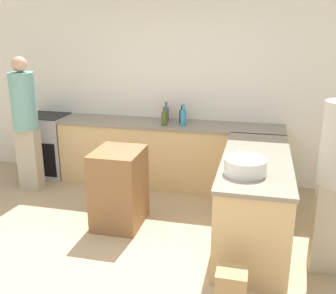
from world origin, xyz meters
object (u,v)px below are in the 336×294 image
wine_bottle_dark (182,116)px  mixing_bowl (245,166)px  hot_sauce_bottle (166,113)px  person_by_range (25,120)px  olive_oil_bottle (164,118)px  dish_soap_bottle (183,117)px  water_bottle_blue (167,114)px  range_oven (49,145)px  island_table (119,188)px  paper_bag (231,293)px

wine_bottle_dark → mixing_bowl: bearing=-62.3°
hot_sauce_bottle → person_by_range: 1.90m
olive_oil_bottle → dish_soap_bottle: bearing=10.1°
water_bottle_blue → hot_sauce_bottle: water_bottle_blue is taller
water_bottle_blue → person_by_range: (-1.76, -0.68, -0.02)m
dish_soap_bottle → range_oven: bearing=177.5°
olive_oil_bottle → water_bottle_blue: bearing=95.4°
range_oven → dish_soap_bottle: dish_soap_bottle is taller
mixing_bowl → water_bottle_blue: bearing=123.1°
range_oven → island_table: bearing=-38.6°
island_table → wine_bottle_dark: size_ratio=3.73×
range_oven → water_bottle_blue: water_bottle_blue is taller
range_oven → mixing_bowl: 3.49m
olive_oil_bottle → paper_bag: olive_oil_bottle is taller
paper_bag → wine_bottle_dark: bearing=109.6°
mixing_bowl → olive_oil_bottle: olive_oil_bottle is taller
wine_bottle_dark → olive_oil_bottle: bearing=-131.8°
island_table → range_oven: bearing=141.4°
dish_soap_bottle → wine_bottle_dark: bearing=106.1°
water_bottle_blue → person_by_range: size_ratio=0.16×
island_table → dish_soap_bottle: size_ratio=3.04×
range_oven → paper_bag: size_ratio=2.32×
range_oven → olive_oil_bottle: (1.85, -0.14, 0.55)m
range_oven → mixing_bowl: size_ratio=2.38×
range_oven → hot_sauce_bottle: size_ratio=3.56×
person_by_range → paper_bag: bearing=-32.9°
person_by_range → water_bottle_blue: bearing=21.2°
island_table → hot_sauce_bottle: bearing=82.3°
olive_oil_bottle → range_oven: bearing=175.8°
hot_sauce_bottle → paper_bag: size_ratio=0.65×
mixing_bowl → water_bottle_blue: (-1.17, 1.79, 0.04)m
water_bottle_blue → dish_soap_bottle: size_ratio=0.97×
island_table → water_bottle_blue: (0.22, 1.35, 0.57)m
olive_oil_bottle → wine_bottle_dark: 0.30m
paper_bag → range_oven: bearing=139.9°
range_oven → paper_bag: 3.88m
mixing_bowl → person_by_range: 3.13m
wine_bottle_dark → dish_soap_bottle: bearing=-73.9°
hot_sauce_bottle → paper_bag: 3.01m
hot_sauce_bottle → paper_bag: hot_sauce_bottle is taller
dish_soap_bottle → olive_oil_bottle: dish_soap_bottle is taller
island_table → olive_oil_bottle: bearing=78.2°
range_oven → island_table: size_ratio=1.04×
mixing_bowl → dish_soap_bottle: size_ratio=1.32×
range_oven → mixing_bowl: (2.99, -1.72, 0.52)m
water_bottle_blue → person_by_range: person_by_range is taller
range_oven → wine_bottle_dark: 2.12m
dish_soap_bottle → paper_bag: size_ratio=0.74×
water_bottle_blue → paper_bag: water_bottle_blue is taller
water_bottle_blue → wine_bottle_dark: (0.22, 0.02, -0.02)m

